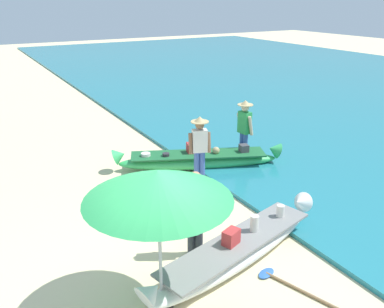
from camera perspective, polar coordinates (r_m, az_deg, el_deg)
name	(u,v)px	position (r m, az deg, el deg)	size (l,w,h in m)	color
ground_plane	(162,287)	(7.04, -4.22, -17.96)	(80.00, 80.00, 0.00)	beige
sea	(364,92)	(21.95, 22.86, 7.94)	(24.00, 56.00, 0.10)	teal
boat_white_foreground	(239,249)	(7.49, 6.51, -13.04)	(4.32, 1.69, 0.73)	white
boat_green_midground	(198,160)	(11.23, 0.88, -0.79)	(4.43, 2.40, 0.71)	#38B760
person_vendor_hatted	(200,145)	(10.04, 1.06, 1.20)	(0.58, 0.44, 1.75)	#3D5BA8
person_tourist_customer	(195,209)	(7.28, 0.46, -7.67)	(0.57, 0.46, 1.64)	#333842
person_vendor_assistant	(244,126)	(11.76, 7.31, 3.94)	(0.44, 0.57, 1.74)	#3D5BA8
patio_umbrella_large	(158,186)	(5.57, -4.77, -4.44)	(2.08, 2.08, 2.27)	#B7B7BC
paddle	(290,285)	(7.19, 13.53, -17.33)	(0.68, 1.56, 0.05)	#8E6B47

